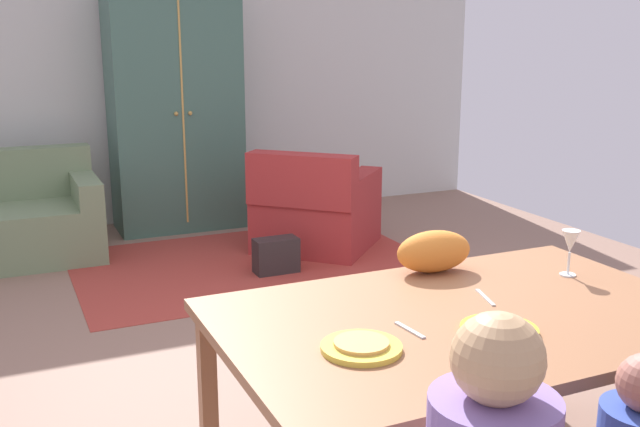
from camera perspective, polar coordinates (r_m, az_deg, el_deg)
name	(u,v)px	position (r m, az deg, el deg)	size (l,w,h in m)	color
ground_plane	(285,343)	(4.25, -2.72, -9.98)	(6.64, 6.26, 0.02)	#8A6858
back_wall	(155,74)	(6.96, -12.69, 10.54)	(6.64, 0.10, 2.70)	silver
dining_table	(465,332)	(2.63, 11.20, -8.99)	(1.70, 1.09, 0.76)	#966240
plate_near_man	(361,348)	(2.27, 3.22, -10.34)	(0.25, 0.25, 0.02)	yellow
pizza_near_man	(361,343)	(2.27, 3.23, -9.99)	(0.17, 0.17, 0.01)	#DCA251
plate_near_child	(499,330)	(2.47, 13.71, -8.76)	(0.25, 0.25, 0.02)	yellow
pizza_near_child	(499,326)	(2.46, 13.73, -8.44)	(0.17, 0.17, 0.01)	gold
wine_glass	(570,243)	(3.07, 18.83, -2.21)	(0.07, 0.07, 0.19)	silver
fork	(410,330)	(2.43, 6.97, -8.95)	(0.02, 0.15, 0.01)	silver
knife	(485,297)	(2.76, 12.68, -6.36)	(0.01, 0.17, 0.01)	silver
cat	(434,251)	(3.00, 8.81, -2.92)	(0.32, 0.16, 0.17)	orange
area_rug	(251,262)	(5.64, -5.36, -3.79)	(2.60, 1.80, 0.01)	#9F362D
armchair	(315,210)	(5.92, -0.40, 0.25)	(1.21, 1.21, 0.82)	#A22D2C
armoire	(175,110)	(6.62, -11.16, 7.86)	(1.10, 0.59, 2.10)	#3D6355
handbag	(276,256)	(5.37, -3.42, -3.28)	(0.32, 0.16, 0.26)	#2B2625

